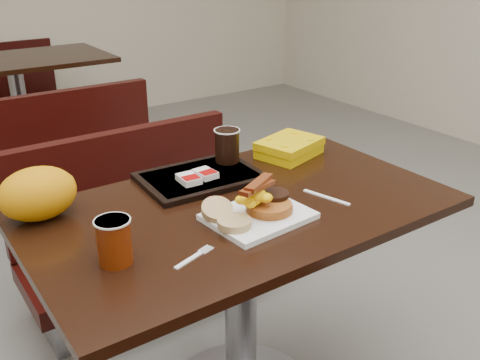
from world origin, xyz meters
TOP-DOWN VIEW (x-y plane):
  - table_near at (0.00, 0.00)m, footprint 1.20×0.70m
  - bench_near_n at (0.00, 0.70)m, footprint 1.00×0.46m
  - table_far at (0.00, 2.60)m, footprint 1.20×0.70m
  - bench_far_s at (0.00, 1.90)m, footprint 1.00×0.46m
  - platter at (-0.01, -0.10)m, footprint 0.28×0.23m
  - pancake_stack at (0.03, -0.10)m, footprint 0.15×0.15m
  - sausage_patty at (0.06, -0.08)m, footprint 0.09×0.09m
  - scrambled_eggs at (-0.02, -0.10)m, footprint 0.10×0.08m
  - bacon_strips at (-0.02, -0.10)m, footprint 0.17×0.13m
  - muffin_bottom at (-0.10, -0.12)m, footprint 0.11×0.11m
  - muffin_top at (-0.11, -0.05)m, footprint 0.10×0.10m
  - coffee_cup_near at (-0.42, -0.09)m, footprint 0.09×0.09m
  - fork at (-0.27, -0.18)m, footprint 0.13×0.06m
  - knife at (0.23, -0.11)m, footprint 0.05×0.15m
  - condiment_syrup at (-0.02, -0.02)m, footprint 0.05×0.05m
  - condiment_ketchup at (-0.05, 0.06)m, footprint 0.05×0.05m
  - tray at (-0.00, 0.22)m, footprint 0.38×0.28m
  - hashbrown_sleeve_left at (-0.06, 0.19)m, footprint 0.06×0.08m
  - hashbrown_sleeve_right at (0.00, 0.20)m, footprint 0.06×0.08m
  - coffee_cup_far at (0.13, 0.27)m, footprint 0.10×0.10m
  - clamshell at (0.36, 0.23)m, footprint 0.25×0.22m
  - paper_bag at (-0.50, 0.24)m, footprint 0.22×0.17m

SIDE VIEW (x-z plane):
  - bench_near_n at x=0.00m, z-range 0.00..0.72m
  - bench_far_s at x=0.00m, z-range 0.00..0.72m
  - table_near at x=0.00m, z-range 0.00..0.75m
  - table_far at x=0.00m, z-range 0.00..0.75m
  - knife at x=0.23m, z-range 0.75..0.75m
  - fork at x=-0.27m, z-range 0.75..0.75m
  - condiment_syrup at x=-0.02m, z-range 0.75..0.76m
  - condiment_ketchup at x=-0.05m, z-range 0.75..0.76m
  - platter at x=-0.01m, z-range 0.75..0.77m
  - tray at x=0.00m, z-range 0.75..0.77m
  - muffin_bottom at x=-0.10m, z-range 0.77..0.79m
  - hashbrown_sleeve_right at x=0.00m, z-range 0.77..0.79m
  - hashbrown_sleeve_left at x=-0.06m, z-range 0.77..0.79m
  - clamshell at x=0.36m, z-range 0.75..0.81m
  - pancake_stack at x=0.03m, z-range 0.77..0.79m
  - muffin_top at x=-0.11m, z-range 0.76..0.81m
  - sausage_patty at x=0.06m, z-range 0.79..0.80m
  - coffee_cup_near at x=-0.42m, z-range 0.75..0.86m
  - scrambled_eggs at x=-0.02m, z-range 0.79..0.84m
  - paper_bag at x=-0.50m, z-range 0.75..0.90m
  - coffee_cup_far at x=0.13m, z-range 0.77..0.88m
  - bacon_strips at x=-0.02m, z-range 0.84..0.85m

